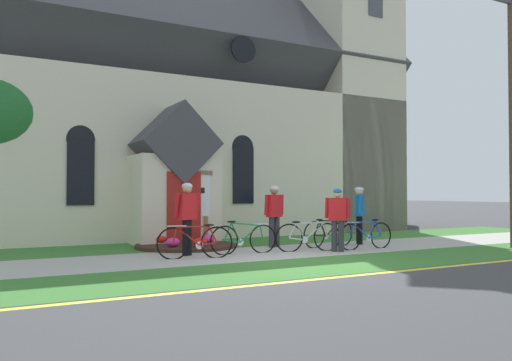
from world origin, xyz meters
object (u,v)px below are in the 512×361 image
bicycle_blue (195,242)px  bicycle_black (244,239)px  bicycle_silver (366,235)px  cyclist_in_red_jersey (187,213)px  cyclist_in_blue_jersey (359,211)px  cyclist_in_white_jersey (274,211)px  bicycle_white (328,233)px  roadside_conifer (369,144)px  cyclist_in_orange_jersey (338,215)px  church_sign (180,196)px  utility_pole (511,63)px  bicycle_green (308,237)px

bicycle_blue → bicycle_black: bearing=11.7°
bicycle_silver → bicycle_blue: 4.76m
cyclist_in_red_jersey → cyclist_in_blue_jersey: cyclist_in_red_jersey is taller
cyclist_in_red_jersey → cyclist_in_white_jersey: size_ratio=1.03×
bicycle_silver → cyclist_in_red_jersey: cyclist_in_red_jersey is taller
bicycle_white → roadside_conifer: (8.36, 7.92, 3.56)m
cyclist_in_orange_jersey → cyclist_in_white_jersey: bearing=117.4°
cyclist_in_red_jersey → bicycle_silver: bearing=-10.9°
bicycle_blue → cyclist_in_orange_jersey: cyclist_in_orange_jersey is taller
bicycle_silver → bicycle_blue: (-4.75, 0.32, 0.01)m
church_sign → cyclist_in_white_jersey: size_ratio=1.27×
bicycle_silver → bicycle_black: bicycle_black is taller
bicycle_black → bicycle_white: (2.82, 0.33, 0.01)m
bicycle_silver → utility_pole: bearing=-24.7°
bicycle_blue → cyclist_in_orange_jersey: size_ratio=1.06×
bicycle_black → cyclist_in_white_jersey: cyclist_in_white_jersey is taller
church_sign → cyclist_in_blue_jersey: size_ratio=1.28×
utility_pole → roadside_conifer: utility_pole is taller
bicycle_silver → bicycle_green: (-1.66, 0.31, 0.01)m
cyclist_in_white_jersey → bicycle_blue: bearing=-156.6°
church_sign → cyclist_in_blue_jersey: 5.21m
cyclist_in_blue_jersey → church_sign: bearing=157.2°
bicycle_black → bicycle_blue: bearing=-168.3°
cyclist_in_blue_jersey → utility_pole: bearing=-42.8°
church_sign → cyclist_in_blue_jersey: church_sign is taller
bicycle_green → bicycle_blue: (-3.09, 0.02, 0.00)m
bicycle_blue → bicycle_white: bicycle_white is taller
bicycle_green → cyclist_in_orange_jersey: (0.59, -0.46, 0.56)m
bicycle_silver → bicycle_green: 1.69m
bicycle_silver → utility_pole: 6.20m
cyclist_in_blue_jersey → cyclist_in_orange_jersey: 2.15m
bicycle_blue → bicycle_white: bearing=8.4°
cyclist_in_orange_jersey → church_sign: bearing=132.9°
bicycle_silver → cyclist_in_blue_jersey: 1.42m
church_sign → cyclist_in_blue_jersey: bearing=-22.8°
church_sign → cyclist_in_orange_jersey: (3.03, -3.26, -0.47)m
bicycle_silver → cyclist_in_orange_jersey: (-1.07, -0.16, 0.56)m
bicycle_blue → utility_pole: utility_pole is taller
bicycle_white → cyclist_in_orange_jersey: bearing=-115.5°
bicycle_white → cyclist_in_orange_jersey: (-0.52, -1.10, 0.55)m
bicycle_blue → cyclist_in_red_jersey: size_ratio=0.98×
cyclist_in_red_jersey → bicycle_black: bearing=-12.3°
bicycle_green → utility_pole: 7.39m
bicycle_black → roadside_conifer: bearing=36.4°
cyclist_in_red_jersey → roadside_conifer: bearing=32.4°
utility_pole → cyclist_in_orange_jersey: bearing=162.1°
bicycle_white → roadside_conifer: roadside_conifer is taller
cyclist_in_white_jersey → bicycle_green: bearing=-76.9°
bicycle_green → cyclist_in_blue_jersey: bearing=18.5°
cyclist_in_white_jersey → cyclist_in_orange_jersey: (0.88, -1.69, -0.06)m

